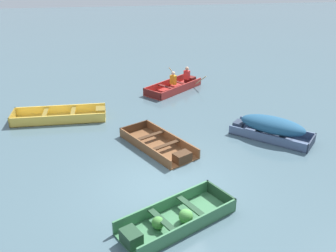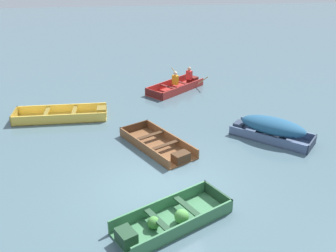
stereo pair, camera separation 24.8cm
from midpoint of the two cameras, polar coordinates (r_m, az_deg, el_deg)
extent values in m
plane|color=#47606B|center=(10.68, -0.87, -9.22)|extent=(80.00, 80.00, 0.00)
cube|color=#387047|center=(9.43, 0.58, -14.37)|extent=(3.12, 2.34, 0.04)
cube|color=#387047|center=(9.01, 2.66, -15.23)|extent=(2.64, 1.42, 0.37)
cube|color=#387047|center=(9.66, -1.32, -12.04)|extent=(2.64, 1.42, 0.37)
cube|color=#1E3D27|center=(10.10, 7.29, -10.44)|extent=(0.55, 0.99, 0.37)
cube|color=#1E3D27|center=(8.78, -6.48, -16.54)|extent=(0.55, 0.60, 0.33)
cube|color=#1E3D27|center=(9.07, -1.71, -14.16)|extent=(0.60, 0.95, 0.04)
cube|color=#1E3D27|center=(9.49, 2.77, -12.15)|extent=(0.60, 0.95, 0.04)
sphere|color=#428438|center=(9.13, -2.34, -14.54)|extent=(0.30, 0.30, 0.30)
sphere|color=#4C9342|center=(9.28, 1.94, -13.57)|extent=(0.35, 0.35, 0.35)
cube|color=brown|center=(12.72, -2.14, -3.12)|extent=(2.48, 3.17, 0.04)
cube|color=brown|center=(12.96, -0.08, -1.82)|extent=(1.48, 2.61, 0.33)
cube|color=brown|center=(12.37, -4.32, -3.28)|extent=(1.48, 2.61, 0.33)
cube|color=#3F2716|center=(13.75, -5.69, -0.32)|extent=(1.08, 0.63, 0.33)
cube|color=#3F2716|center=(11.74, 1.56, -4.77)|extent=(0.65, 0.58, 0.30)
cube|color=#3F2716|center=(12.30, -0.95, -2.95)|extent=(1.04, 0.67, 0.04)
cube|color=#3F2716|center=(12.95, -3.30, -1.50)|extent=(1.04, 0.67, 0.04)
cube|color=#475B7F|center=(13.81, 14.93, -1.65)|extent=(2.80, 2.65, 0.04)
cube|color=#475B7F|center=(13.32, 14.29, -1.90)|extent=(2.14, 1.90, 0.33)
cube|color=#475B7F|center=(14.18, 15.65, -0.37)|extent=(2.14, 1.90, 0.33)
cube|color=#273246|center=(13.46, 20.53, -2.48)|extent=(0.73, 0.81, 0.33)
cube|color=#273246|center=(14.10, 10.31, 0.11)|extent=(0.58, 0.59, 0.29)
cube|color=#273246|center=(13.83, 13.38, -0.40)|extent=(0.74, 0.81, 0.04)
cube|color=#273246|center=(13.61, 16.70, -1.22)|extent=(0.74, 0.81, 0.04)
ellipsoid|color=navy|center=(13.61, 15.14, 0.13)|extent=(2.38, 2.27, 0.55)
cube|color=#E5BC47|center=(15.45, -16.59, 1.05)|extent=(3.59, 1.16, 0.04)
cube|color=#E5BC47|center=(15.88, -16.43, 2.40)|extent=(3.58, 0.08, 0.39)
cube|color=#E5BC47|center=(14.89, -16.92, 0.83)|extent=(3.58, 0.08, 0.39)
cube|color=olive|center=(15.76, -23.01, 1.21)|extent=(0.06, 1.13, 0.39)
cube|color=olive|center=(15.20, -10.68, 2.09)|extent=(0.36, 0.51, 0.35)
cube|color=olive|center=(15.27, -14.73, 2.10)|extent=(0.17, 1.03, 0.04)
cube|color=olive|center=(15.44, -18.68, 1.84)|extent=(0.17, 1.03, 0.04)
cube|color=#AD2D28|center=(18.06, 0.39, 5.56)|extent=(3.00, 2.79, 0.04)
cube|color=#AD2D28|center=(18.33, -0.87, 6.39)|extent=(2.32, 2.00, 0.36)
cube|color=#AD2D28|center=(17.69, 1.69, 5.69)|extent=(2.32, 2.00, 0.36)
cube|color=maroon|center=(16.97, -2.85, 4.82)|extent=(0.75, 0.87, 0.36)
cube|color=maroon|center=(18.98, 3.00, 7.07)|extent=(0.59, 0.61, 0.33)
cube|color=maroon|center=(18.31, 1.31, 6.66)|extent=(0.77, 0.86, 0.04)
cube|color=maroon|center=(17.65, -0.56, 5.97)|extent=(0.77, 0.86, 0.04)
cube|color=orange|center=(17.90, 0.39, 7.05)|extent=(0.32, 0.33, 0.44)
sphere|color=beige|center=(17.81, 0.40, 8.03)|extent=(0.18, 0.18, 0.18)
cube|color=red|center=(18.68, 2.50, 7.79)|extent=(0.32, 0.33, 0.44)
sphere|color=tan|center=(18.59, 2.52, 8.73)|extent=(0.18, 0.18, 0.18)
cylinder|color=tan|center=(19.22, 0.49, 8.00)|extent=(0.45, 0.52, 0.55)
cylinder|color=tan|center=(18.22, 4.60, 6.97)|extent=(0.45, 0.52, 0.55)
camera|label=1|loc=(0.12, -90.53, -0.25)|focal=40.00mm
camera|label=2|loc=(0.12, 89.47, 0.25)|focal=40.00mm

